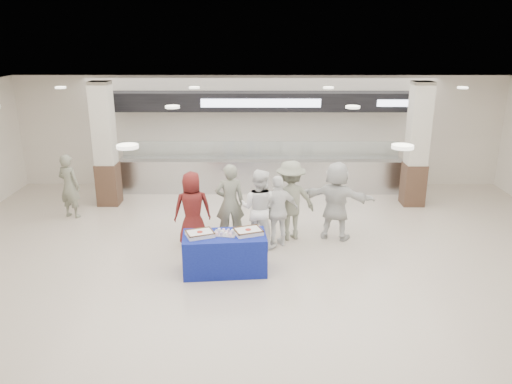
{
  "coord_description": "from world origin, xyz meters",
  "views": [
    {
      "loc": [
        -0.08,
        -8.32,
        4.36
      ],
      "look_at": [
        -0.11,
        1.6,
        1.17
      ],
      "focal_mm": 35.0,
      "sensor_mm": 36.0,
      "label": 1
    }
  ],
  "objects_px": {
    "soldier_bg": "(69,186)",
    "soldier_b": "(290,200)",
    "civilian_maroon": "(192,209)",
    "civilian_white": "(336,201)",
    "soldier_a": "(230,203)",
    "chef_tall": "(259,208)",
    "display_table": "(225,253)",
    "chef_short": "(278,211)",
    "sheet_cake_right": "(248,231)",
    "cupcake_tray": "(225,232)",
    "sheet_cake_left": "(200,233)"
  },
  "relations": [
    {
      "from": "sheet_cake_right",
      "to": "cupcake_tray",
      "type": "bearing_deg",
      "value": -176.04
    },
    {
      "from": "soldier_b",
      "to": "chef_short",
      "type": "bearing_deg",
      "value": 36.83
    },
    {
      "from": "chef_short",
      "to": "civilian_maroon",
      "type": "bearing_deg",
      "value": -22.97
    },
    {
      "from": "cupcake_tray",
      "to": "civilian_maroon",
      "type": "xyz_separation_m",
      "value": [
        -0.76,
        1.24,
        0.02
      ]
    },
    {
      "from": "chef_tall",
      "to": "civilian_white",
      "type": "distance_m",
      "value": 1.72
    },
    {
      "from": "sheet_cake_left",
      "to": "soldier_b",
      "type": "height_order",
      "value": "soldier_b"
    },
    {
      "from": "display_table",
      "to": "chef_short",
      "type": "xyz_separation_m",
      "value": [
        1.06,
        1.22,
        0.4
      ]
    },
    {
      "from": "soldier_bg",
      "to": "soldier_b",
      "type": "bearing_deg",
      "value": -173.02
    },
    {
      "from": "soldier_a",
      "to": "chef_tall",
      "type": "xyz_separation_m",
      "value": [
        0.63,
        -0.3,
        -0.02
      ]
    },
    {
      "from": "soldier_bg",
      "to": "soldier_a",
      "type": "bearing_deg",
      "value": -178.72
    },
    {
      "from": "civilian_maroon",
      "to": "chef_short",
      "type": "xyz_separation_m",
      "value": [
        1.81,
        -0.06,
        -0.03
      ]
    },
    {
      "from": "soldier_a",
      "to": "chef_tall",
      "type": "bearing_deg",
      "value": 145.35
    },
    {
      "from": "soldier_a",
      "to": "civilian_white",
      "type": "bearing_deg",
      "value": 173.69
    },
    {
      "from": "cupcake_tray",
      "to": "civilian_white",
      "type": "xyz_separation_m",
      "value": [
        2.31,
        1.59,
        0.09
      ]
    },
    {
      "from": "display_table",
      "to": "soldier_b",
      "type": "bearing_deg",
      "value": 45.19
    },
    {
      "from": "sheet_cake_right",
      "to": "chef_tall",
      "type": "xyz_separation_m",
      "value": [
        0.21,
        1.15,
        0.04
      ]
    },
    {
      "from": "cupcake_tray",
      "to": "civilian_white",
      "type": "height_order",
      "value": "civilian_white"
    },
    {
      "from": "soldier_a",
      "to": "soldier_bg",
      "type": "relative_size",
      "value": 1.09
    },
    {
      "from": "sheet_cake_right",
      "to": "soldier_a",
      "type": "relative_size",
      "value": 0.35
    },
    {
      "from": "soldier_a",
      "to": "soldier_bg",
      "type": "xyz_separation_m",
      "value": [
        -3.98,
        1.43,
        -0.07
      ]
    },
    {
      "from": "soldier_a",
      "to": "chef_short",
      "type": "distance_m",
      "value": 1.08
    },
    {
      "from": "display_table",
      "to": "soldier_a",
      "type": "distance_m",
      "value": 1.59
    },
    {
      "from": "sheet_cake_right",
      "to": "cupcake_tray",
      "type": "distance_m",
      "value": 0.44
    },
    {
      "from": "sheet_cake_left",
      "to": "chef_short",
      "type": "bearing_deg",
      "value": 40.24
    },
    {
      "from": "civilian_white",
      "to": "cupcake_tray",
      "type": "bearing_deg",
      "value": 53.66
    },
    {
      "from": "sheet_cake_left",
      "to": "soldier_bg",
      "type": "xyz_separation_m",
      "value": [
        -3.51,
        3.0,
        -0.01
      ]
    },
    {
      "from": "chef_short",
      "to": "soldier_b",
      "type": "distance_m",
      "value": 0.5
    },
    {
      "from": "soldier_bg",
      "to": "sheet_cake_right",
      "type": "bearing_deg",
      "value": 167.8
    },
    {
      "from": "soldier_a",
      "to": "display_table",
      "type": "bearing_deg",
      "value": 80.06
    },
    {
      "from": "civilian_maroon",
      "to": "civilian_white",
      "type": "distance_m",
      "value": 3.1
    },
    {
      "from": "display_table",
      "to": "civilian_maroon",
      "type": "bearing_deg",
      "value": 115.07
    },
    {
      "from": "chef_short",
      "to": "cupcake_tray",
      "type": "bearing_deg",
      "value": 27.42
    },
    {
      "from": "display_table",
      "to": "sheet_cake_left",
      "type": "bearing_deg",
      "value": -179.16
    },
    {
      "from": "chef_short",
      "to": "soldier_bg",
      "type": "height_order",
      "value": "soldier_bg"
    },
    {
      "from": "sheet_cake_left",
      "to": "soldier_b",
      "type": "xyz_separation_m",
      "value": [
        1.78,
        1.67,
        0.08
      ]
    },
    {
      "from": "chef_short",
      "to": "soldier_bg",
      "type": "distance_m",
      "value": 5.3
    },
    {
      "from": "chef_tall",
      "to": "chef_short",
      "type": "distance_m",
      "value": 0.41
    },
    {
      "from": "civilian_maroon",
      "to": "sheet_cake_left",
      "type": "bearing_deg",
      "value": 91.28
    },
    {
      "from": "civilian_maroon",
      "to": "civilian_white",
      "type": "relative_size",
      "value": 0.92
    },
    {
      "from": "sheet_cake_right",
      "to": "civilian_maroon",
      "type": "relative_size",
      "value": 0.37
    },
    {
      "from": "display_table",
      "to": "chef_short",
      "type": "distance_m",
      "value": 1.66
    },
    {
      "from": "civilian_maroon",
      "to": "chef_tall",
      "type": "distance_m",
      "value": 1.41
    },
    {
      "from": "soldier_a",
      "to": "civilian_white",
      "type": "xyz_separation_m",
      "value": [
        2.3,
        0.11,
        0.01
      ]
    },
    {
      "from": "cupcake_tray",
      "to": "soldier_bg",
      "type": "relative_size",
      "value": 0.31
    },
    {
      "from": "sheet_cake_right",
      "to": "civilian_maroon",
      "type": "bearing_deg",
      "value": 134.61
    },
    {
      "from": "sheet_cake_right",
      "to": "soldier_b",
      "type": "xyz_separation_m",
      "value": [
        0.89,
        1.56,
        0.08
      ]
    },
    {
      "from": "civilian_maroon",
      "to": "soldier_a",
      "type": "bearing_deg",
      "value": -174.57
    },
    {
      "from": "chef_short",
      "to": "soldier_bg",
      "type": "xyz_separation_m",
      "value": [
        -5.01,
        1.72,
        0.02
      ]
    },
    {
      "from": "display_table",
      "to": "chef_tall",
      "type": "bearing_deg",
      "value": 56.35
    },
    {
      "from": "sheet_cake_left",
      "to": "soldier_bg",
      "type": "relative_size",
      "value": 0.37
    }
  ]
}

